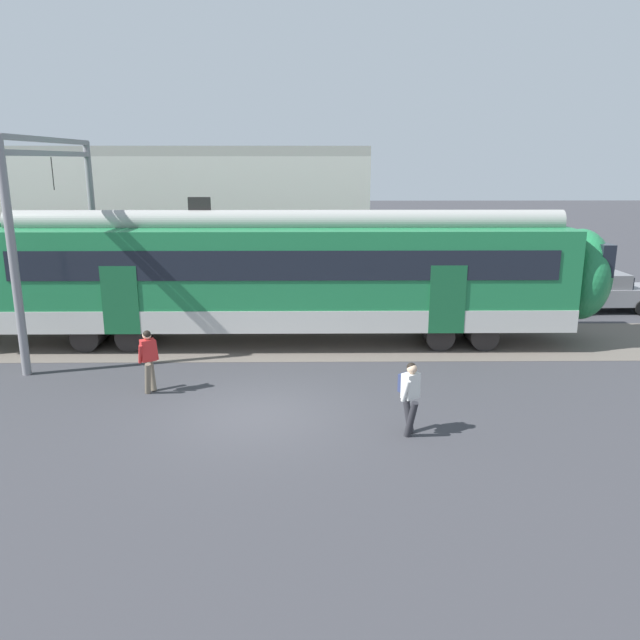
% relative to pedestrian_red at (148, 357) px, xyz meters
% --- Properties ---
extents(ground_plane, '(160.00, 160.00, 0.00)m').
position_rel_pedestrian_red_xyz_m(ground_plane, '(2.89, -1.49, -0.96)').
color(ground_plane, '#38383D').
extents(pedestrian_red, '(0.50, 0.71, 1.67)m').
position_rel_pedestrian_red_xyz_m(pedestrian_red, '(0.00, 0.00, 0.00)').
color(pedestrian_red, '#6B6051').
rests_on(pedestrian_red, ground).
extents(pedestrian_white, '(0.51, 0.71, 1.67)m').
position_rel_pedestrian_red_xyz_m(pedestrian_white, '(6.32, -2.64, 0.03)').
color(pedestrian_white, '#28282D').
rests_on(pedestrian_white, ground).
extents(parked_car_grey, '(4.05, 1.85, 1.54)m').
position_rel_pedestrian_red_xyz_m(parked_car_grey, '(15.74, 8.85, -0.18)').
color(parked_car_grey, gray).
rests_on(parked_car_grey, ground).
extents(catenary_gantry, '(0.24, 6.64, 6.53)m').
position_rel_pedestrian_red_xyz_m(catenary_gantry, '(-3.83, 4.62, 3.35)').
color(catenary_gantry, gray).
rests_on(catenary_gantry, ground).
extents(background_building, '(21.55, 5.00, 9.20)m').
position_rel_pedestrian_red_xyz_m(background_building, '(-4.24, 12.66, 2.24)').
color(background_building, beige).
rests_on(background_building, ground).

